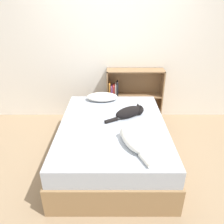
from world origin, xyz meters
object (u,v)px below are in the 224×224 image
Objects in this scene: cat_light at (131,141)px; cat_dark at (130,112)px; pillow at (101,97)px; bookshelf at (131,94)px; bed at (112,142)px.

cat_light is 1.12× the size of cat_dark.
cat_light is (0.37, -1.21, 0.00)m from pillow.
bookshelf reaches higher than cat_dark.
cat_dark is 1.04m from bookshelf.
pillow is (-0.16, 0.75, 0.34)m from bed.
bookshelf is (0.15, 1.68, -0.14)m from cat_light.
cat_dark is (0.40, -0.55, 0.02)m from pillow.
cat_dark is (0.24, 0.19, 0.36)m from bed.
pillow is 0.71m from bookshelf.
bed is 0.84m from pillow.
cat_light is at bearing -66.45° from bed.
bed is 1.89× the size of bookshelf.
bed is at bearing 1.54° from cat_light.
pillow is 1.27m from cat_light.
bookshelf reaches higher than bed.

